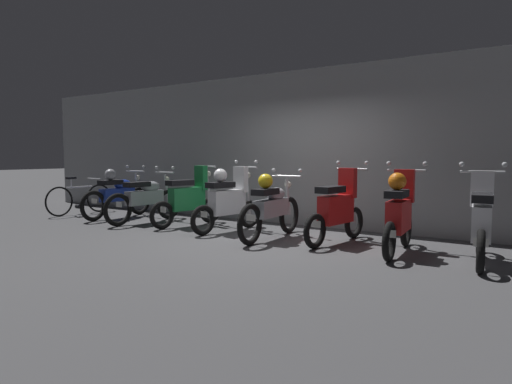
# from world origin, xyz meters

# --- Properties ---
(ground_plane) EXTENTS (80.00, 80.00, 0.00)m
(ground_plane) POSITION_xyz_m (0.00, 0.00, 0.00)
(ground_plane) COLOR #424244
(back_wall) EXTENTS (16.33, 0.30, 3.04)m
(back_wall) POSITION_xyz_m (0.00, 2.11, 1.52)
(back_wall) COLOR gray
(back_wall) RESTS_ON ground
(motorbike_slot_0) EXTENTS (0.59, 1.95, 1.15)m
(motorbike_slot_0) POSITION_xyz_m (-4.17, 0.63, 0.53)
(motorbike_slot_0) COLOR black
(motorbike_slot_0) RESTS_ON ground
(motorbike_slot_1) EXTENTS (0.59, 1.95, 1.15)m
(motorbike_slot_1) POSITION_xyz_m (-3.12, 0.49, 0.49)
(motorbike_slot_1) COLOR black
(motorbike_slot_1) RESTS_ON ground
(motorbike_slot_2) EXTENTS (0.58, 1.67, 1.18)m
(motorbike_slot_2) POSITION_xyz_m (-2.07, 0.64, 0.52)
(motorbike_slot_2) COLOR black
(motorbike_slot_2) RESTS_ON ground
(motorbike_slot_3) EXTENTS (0.58, 1.67, 1.29)m
(motorbike_slot_3) POSITION_xyz_m (-1.04, 0.55, 0.57)
(motorbike_slot_3) COLOR black
(motorbike_slot_3) RESTS_ON ground
(motorbike_slot_4) EXTENTS (0.59, 1.95, 1.15)m
(motorbike_slot_4) POSITION_xyz_m (-0.00, 0.37, 0.53)
(motorbike_slot_4) COLOR black
(motorbike_slot_4) RESTS_ON ground
(motorbike_slot_5) EXTENTS (0.59, 1.68, 1.29)m
(motorbike_slot_5) POSITION_xyz_m (1.05, 0.65, 0.53)
(motorbike_slot_5) COLOR black
(motorbike_slot_5) RESTS_ON ground
(motorbike_slot_6) EXTENTS (0.59, 1.68, 1.29)m
(motorbike_slot_6) POSITION_xyz_m (2.08, 0.42, 0.57)
(motorbike_slot_6) COLOR black
(motorbike_slot_6) RESTS_ON ground
(motorbike_slot_7) EXTENTS (0.58, 1.68, 1.29)m
(motorbike_slot_7) POSITION_xyz_m (3.12, 0.43, 0.53)
(motorbike_slot_7) COLOR black
(motorbike_slot_7) RESTS_ON ground
(bicycle) EXTENTS (0.50, 1.73, 0.89)m
(bicycle) POSITION_xyz_m (-5.40, 0.53, 0.36)
(bicycle) COLOR black
(bicycle) RESTS_ON ground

